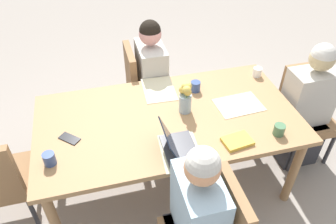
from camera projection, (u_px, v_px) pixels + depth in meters
ground_plane at (168, 179)px, 2.98m from camera, size 10.00×10.00×0.00m
dining_table at (168, 124)px, 2.55m from camera, size 1.99×1.06×0.75m
chair_near_left_mid at (144, 85)px, 3.26m from camera, size 0.44×0.44×0.90m
person_near_left_mid at (152, 85)px, 3.21m from camera, size 0.36×0.40×1.19m
chair_head_left_left_far at (304, 108)px, 2.97m from camera, size 0.44×0.44×0.90m
person_head_left_left_far at (304, 112)px, 2.89m from camera, size 0.40×0.36×1.19m
flower_vase at (186, 97)px, 2.47m from camera, size 0.10×0.12×0.26m
placemat_far_left_near at (180, 151)px, 2.23m from camera, size 0.29×0.38×0.00m
placemat_near_left_mid at (159, 89)px, 2.78m from camera, size 0.28×0.37×0.00m
placemat_head_left_left_far at (239, 105)px, 2.62m from camera, size 0.37×0.28×0.00m
laptop_far_left_near at (177, 147)px, 2.20m from camera, size 0.22×0.32×0.20m
coffee_mug_near_left at (257, 72)px, 2.91m from camera, size 0.08×0.08×0.08m
coffee_mug_near_right at (195, 86)px, 2.74m from camera, size 0.08×0.08×0.09m
coffee_mug_centre_left at (279, 130)px, 2.33m from camera, size 0.08×0.08×0.08m
coffee_mug_centre_right at (49, 159)px, 2.12m from camera, size 0.08×0.08×0.09m
book_red_cover at (237, 141)px, 2.29m from camera, size 0.22×0.17×0.03m
phone_black at (70, 138)px, 2.32m from camera, size 0.16×0.16×0.01m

